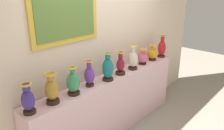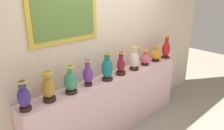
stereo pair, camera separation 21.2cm
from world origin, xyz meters
name	(u,v)px [view 1 (the left image)]	position (x,y,z in m)	size (l,w,h in m)	color
display_shelf	(112,105)	(0.00, 0.00, 0.49)	(2.87, 0.34, 0.99)	beige
back_wall	(100,39)	(-0.01, 0.23, 1.53)	(5.40, 0.14, 3.04)	beige
vase_indigo	(28,100)	(-1.34, -0.03, 1.15)	(0.14, 0.14, 0.35)	#382319
vase_ochre	(52,90)	(-1.05, -0.03, 1.16)	(0.16, 0.16, 0.37)	#382319
vase_jade	(73,82)	(-0.75, -0.03, 1.15)	(0.17, 0.17, 0.37)	#382319
vase_violet	(89,75)	(-0.45, -0.01, 1.15)	(0.14, 0.14, 0.37)	#382319
vase_teal	(108,68)	(-0.14, -0.05, 1.17)	(0.16, 0.16, 0.41)	#382319
vase_burgundy	(120,65)	(0.15, -0.04, 1.14)	(0.15, 0.15, 0.36)	#382319
vase_ivory	(133,59)	(0.45, -0.05, 1.16)	(0.16, 0.16, 0.39)	#382319
vase_rose	(143,57)	(0.75, -0.03, 1.11)	(0.18, 0.18, 0.27)	#382319
vase_amber	(153,54)	(1.05, -0.04, 1.12)	(0.19, 0.19, 0.29)	#382319
vase_crimson	(162,48)	(1.34, -0.05, 1.17)	(0.15, 0.15, 0.41)	#382319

